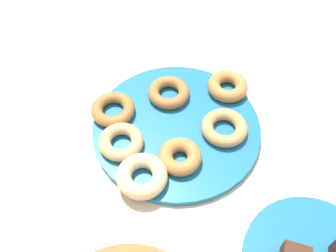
{
  "coord_description": "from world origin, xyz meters",
  "views": [
    {
      "loc": [
        -0.24,
        0.37,
        0.61
      ],
      "look_at": [
        0.0,
        0.03,
        0.04
      ],
      "focal_mm": 39.02,
      "sensor_mm": 36.0,
      "label": 1
    }
  ],
  "objects_px": {
    "donut_plate": "(176,127)",
    "donut_6": "(121,142)",
    "donut_2": "(113,109)",
    "donut_3": "(169,93)",
    "donut_5": "(228,86)",
    "donut_1": "(180,157)",
    "donut_0": "(142,176)",
    "donut_4": "(224,128)"
  },
  "relations": [
    {
      "from": "donut_plate",
      "to": "donut_2",
      "type": "distance_m",
      "value": 0.14
    },
    {
      "from": "donut_5",
      "to": "donut_3",
      "type": "bearing_deg",
      "value": 42.91
    },
    {
      "from": "donut_0",
      "to": "donut_6",
      "type": "relative_size",
      "value": 1.07
    },
    {
      "from": "donut_3",
      "to": "donut_1",
      "type": "bearing_deg",
      "value": 132.64
    },
    {
      "from": "donut_3",
      "to": "donut_6",
      "type": "distance_m",
      "value": 0.16
    },
    {
      "from": "donut_5",
      "to": "donut_6",
      "type": "relative_size",
      "value": 1.0
    },
    {
      "from": "donut_plate",
      "to": "donut_0",
      "type": "bearing_deg",
      "value": 98.16
    },
    {
      "from": "donut_2",
      "to": "donut_4",
      "type": "xyz_separation_m",
      "value": [
        -0.21,
        -0.09,
        0.0
      ]
    },
    {
      "from": "donut_0",
      "to": "donut_2",
      "type": "bearing_deg",
      "value": -31.59
    },
    {
      "from": "donut_0",
      "to": "donut_5",
      "type": "distance_m",
      "value": 0.28
    },
    {
      "from": "donut_plate",
      "to": "donut_1",
      "type": "relative_size",
      "value": 4.2
    },
    {
      "from": "donut_2",
      "to": "donut_3",
      "type": "xyz_separation_m",
      "value": [
        -0.07,
        -0.1,
        -0.0
      ]
    },
    {
      "from": "donut_0",
      "to": "donut_1",
      "type": "distance_m",
      "value": 0.08
    },
    {
      "from": "donut_3",
      "to": "donut_4",
      "type": "xyz_separation_m",
      "value": [
        -0.14,
        0.01,
        0.0
      ]
    },
    {
      "from": "donut_3",
      "to": "donut_6",
      "type": "bearing_deg",
      "value": 89.6
    },
    {
      "from": "donut_plate",
      "to": "donut_1",
      "type": "bearing_deg",
      "value": 128.79
    },
    {
      "from": "donut_6",
      "to": "donut_1",
      "type": "bearing_deg",
      "value": -161.79
    },
    {
      "from": "donut_0",
      "to": "donut_3",
      "type": "relative_size",
      "value": 1.05
    },
    {
      "from": "donut_0",
      "to": "donut_4",
      "type": "relative_size",
      "value": 1.01
    },
    {
      "from": "donut_1",
      "to": "donut_3",
      "type": "xyz_separation_m",
      "value": [
        0.11,
        -0.12,
        -0.0
      ]
    },
    {
      "from": "donut_0",
      "to": "donut_plate",
      "type": "bearing_deg",
      "value": -81.84
    },
    {
      "from": "donut_1",
      "to": "donut_6",
      "type": "bearing_deg",
      "value": 18.21
    },
    {
      "from": "donut_plate",
      "to": "donut_3",
      "type": "distance_m",
      "value": 0.08
    },
    {
      "from": "donut_3",
      "to": "donut_0",
      "type": "bearing_deg",
      "value": 112.0
    },
    {
      "from": "donut_0",
      "to": "donut_5",
      "type": "height_order",
      "value": "same"
    },
    {
      "from": "donut_plate",
      "to": "donut_6",
      "type": "xyz_separation_m",
      "value": [
        0.06,
        0.1,
        0.02
      ]
    },
    {
      "from": "donut_1",
      "to": "donut_4",
      "type": "xyz_separation_m",
      "value": [
        -0.03,
        -0.11,
        -0.0
      ]
    },
    {
      "from": "donut_5",
      "to": "donut_6",
      "type": "height_order",
      "value": "donut_5"
    },
    {
      "from": "donut_plate",
      "to": "donut_6",
      "type": "distance_m",
      "value": 0.12
    },
    {
      "from": "donut_0",
      "to": "donut_3",
      "type": "height_order",
      "value": "donut_0"
    },
    {
      "from": "donut_plate",
      "to": "donut_5",
      "type": "xyz_separation_m",
      "value": [
        -0.04,
        -0.14,
        0.02
      ]
    },
    {
      "from": "donut_2",
      "to": "donut_1",
      "type": "bearing_deg",
      "value": 174.92
    },
    {
      "from": "donut_2",
      "to": "donut_6",
      "type": "distance_m",
      "value": 0.08
    },
    {
      "from": "donut_0",
      "to": "donut_4",
      "type": "distance_m",
      "value": 0.19
    },
    {
      "from": "donut_plate",
      "to": "donut_6",
      "type": "height_order",
      "value": "donut_6"
    },
    {
      "from": "donut_plate",
      "to": "donut_3",
      "type": "height_order",
      "value": "donut_3"
    },
    {
      "from": "donut_plate",
      "to": "donut_1",
      "type": "distance_m",
      "value": 0.09
    },
    {
      "from": "donut_2",
      "to": "donut_3",
      "type": "relative_size",
      "value": 1.02
    },
    {
      "from": "donut_1",
      "to": "donut_6",
      "type": "relative_size",
      "value": 0.93
    },
    {
      "from": "donut_5",
      "to": "donut_0",
      "type": "bearing_deg",
      "value": 86.79
    },
    {
      "from": "donut_plate",
      "to": "donut_3",
      "type": "xyz_separation_m",
      "value": [
        0.06,
        -0.06,
        0.02
      ]
    },
    {
      "from": "donut_0",
      "to": "donut_1",
      "type": "relative_size",
      "value": 1.15
    }
  ]
}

